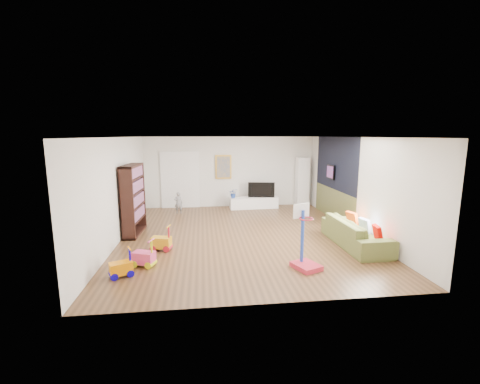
{
  "coord_description": "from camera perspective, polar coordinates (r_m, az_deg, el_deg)",
  "views": [
    {
      "loc": [
        -1.06,
        -8.55,
        2.75
      ],
      "look_at": [
        0.0,
        0.4,
        1.15
      ],
      "focal_mm": 24.0,
      "sensor_mm": 36.0,
      "label": 1
    }
  ],
  "objects": [
    {
      "name": "ride_on_yellow",
      "position": [
        8.03,
        -13.86,
        -7.95
      ],
      "size": [
        0.51,
        0.38,
        0.61
      ],
      "primitive_type": "cube",
      "rotation": [
        0.0,
        0.0,
        -0.23
      ],
      "color": "orange",
      "rests_on": "ground"
    },
    {
      "name": "ride_on_pink",
      "position": [
        7.19,
        -16.77,
        -10.31
      ],
      "size": [
        0.51,
        0.41,
        0.6
      ],
      "primitive_type": "cube",
      "rotation": [
        0.0,
        0.0,
        -0.35
      ],
      "color": "#E44279",
      "rests_on": "ground"
    },
    {
      "name": "child",
      "position": [
        11.59,
        -10.9,
        -1.9
      ],
      "size": [
        0.29,
        0.2,
        0.77
      ],
      "primitive_type": "imported",
      "rotation": [
        0.0,
        0.0,
        3.18
      ],
      "color": "gray",
      "rests_on": "ground"
    },
    {
      "name": "basketball_hoop",
      "position": [
        6.8,
        11.86,
        -7.89
      ],
      "size": [
        0.65,
        0.7,
        1.36
      ],
      "primitive_type": "cube",
      "rotation": [
        0.0,
        0.0,
        0.39
      ],
      "color": "#BE273B",
      "rests_on": "ground"
    },
    {
      "name": "painting_back",
      "position": [
        12.35,
        -2.97,
        4.47
      ],
      "size": [
        0.62,
        0.06,
        0.92
      ],
      "primitive_type": "cube",
      "color": "gold",
      "rests_on": "wall_back"
    },
    {
      "name": "floor",
      "position": [
        9.05,
        0.3,
        -7.63
      ],
      "size": [
        6.5,
        7.5,
        0.0
      ],
      "primitive_type": "cube",
      "color": "brown",
      "rests_on": "ground"
    },
    {
      "name": "olive_wainscot",
      "position": [
        11.07,
        16.24,
        -2.07
      ],
      "size": [
        0.01,
        3.2,
        1.0
      ],
      "primitive_type": "cube",
      "color": "brown",
      "rests_on": "wall_right"
    },
    {
      "name": "wall_back",
      "position": [
        12.43,
        -1.82,
        3.59
      ],
      "size": [
        6.5,
        0.0,
        2.7
      ],
      "primitive_type": "cube",
      "color": "silver",
      "rests_on": "ground"
    },
    {
      "name": "artwork_right",
      "position": [
        11.07,
        15.8,
        3.46
      ],
      "size": [
        0.04,
        0.56,
        0.46
      ],
      "primitive_type": "cube",
      "color": "#7F3F8C",
      "rests_on": "wall_right"
    },
    {
      "name": "pillow_left",
      "position": [
        8.13,
        23.26,
        -6.66
      ],
      "size": [
        0.14,
        0.36,
        0.35
      ],
      "primitive_type": "cube",
      "rotation": [
        0.0,
        0.0,
        -0.16
      ],
      "color": "#BC0600",
      "rests_on": "sofa"
    },
    {
      "name": "doorway",
      "position": [
        12.41,
        -10.58,
        2.01
      ],
      "size": [
        1.45,
        0.06,
        2.1
      ],
      "primitive_type": "cube",
      "color": "white",
      "rests_on": "ground"
    },
    {
      "name": "pillow_center",
      "position": [
        8.66,
        21.3,
        -5.53
      ],
      "size": [
        0.16,
        0.36,
        0.35
      ],
      "primitive_type": "cube",
      "rotation": [
        0.0,
        0.0,
        0.2
      ],
      "color": "white",
      "rests_on": "sofa"
    },
    {
      "name": "wall_left",
      "position": [
        8.94,
        -20.84,
        0.39
      ],
      "size": [
        0.0,
        7.5,
        2.7
      ],
      "primitive_type": "cube",
      "color": "white",
      "rests_on": "ground"
    },
    {
      "name": "vase_plant",
      "position": [
        12.04,
        -1.17,
        -0.22
      ],
      "size": [
        0.33,
        0.29,
        0.35
      ],
      "primitive_type": "imported",
      "rotation": [
        0.0,
        0.0,
        -0.03
      ],
      "color": "#23449B",
      "rests_on": "media_console"
    },
    {
      "name": "ride_on_orange",
      "position": [
        6.83,
        -20.45,
        -11.78
      ],
      "size": [
        0.49,
        0.41,
        0.56
      ],
      "primitive_type": "cube",
      "rotation": [
        0.0,
        0.0,
        0.42
      ],
      "color": "orange",
      "rests_on": "ground"
    },
    {
      "name": "ceiling",
      "position": [
        8.62,
        0.32,
        9.73
      ],
      "size": [
        6.5,
        7.5,
        0.0
      ],
      "primitive_type": "cube",
      "color": "white",
      "rests_on": "ground"
    },
    {
      "name": "bookshelf",
      "position": [
        9.43,
        -18.43,
        -1.29
      ],
      "size": [
        0.42,
        1.35,
        1.95
      ],
      "primitive_type": "cube",
      "rotation": [
        0.0,
        0.0,
        -0.05
      ],
      "color": "black",
      "rests_on": "ground"
    },
    {
      "name": "pillow_right",
      "position": [
        9.25,
        19.3,
        -4.44
      ],
      "size": [
        0.19,
        0.37,
        0.35
      ],
      "primitive_type": "cube",
      "rotation": [
        0.0,
        0.0,
        0.3
      ],
      "color": "#D64813",
      "rests_on": "sofa"
    },
    {
      "name": "sofa",
      "position": [
        8.63,
        19.82,
        -6.81
      ],
      "size": [
        0.92,
        2.29,
        0.66
      ],
      "primitive_type": "imported",
      "rotation": [
        0.0,
        0.0,
        1.58
      ],
      "color": "#5E672F",
      "rests_on": "ground"
    },
    {
      "name": "tall_cabinet",
      "position": [
        12.76,
        10.96,
        1.78
      ],
      "size": [
        0.45,
        0.45,
        1.9
      ],
      "primitive_type": "cube",
      "rotation": [
        0.0,
        0.0,
        -0.01
      ],
      "color": "white",
      "rests_on": "ground"
    },
    {
      "name": "tv",
      "position": [
        12.24,
        3.8,
        0.46
      ],
      "size": [
        1.01,
        0.3,
        0.58
      ],
      "primitive_type": "imported",
      "rotation": [
        0.0,
        0.0,
        -0.17
      ],
      "color": "black",
      "rests_on": "media_console"
    },
    {
      "name": "media_console",
      "position": [
        12.24,
        2.46,
        -1.91
      ],
      "size": [
        1.85,
        0.56,
        0.43
      ],
      "primitive_type": "cube",
      "rotation": [
        0.0,
        0.0,
        0.06
      ],
      "color": "white",
      "rests_on": "ground"
    },
    {
      "name": "wall_front",
      "position": [
        5.11,
        5.52,
        -5.86
      ],
      "size": [
        6.5,
        0.0,
        2.7
      ],
      "primitive_type": "cube",
      "color": "white",
      "rests_on": "ground"
    },
    {
      "name": "wall_right",
      "position": [
        9.68,
        19.77,
        1.15
      ],
      "size": [
        0.0,
        7.5,
        2.7
      ],
      "primitive_type": "cube",
      "color": "white",
      "rests_on": "ground"
    },
    {
      "name": "navy_accent",
      "position": [
        10.88,
        16.59,
        4.9
      ],
      "size": [
        0.01,
        3.2,
        1.7
      ],
      "primitive_type": "cube",
      "color": "black",
      "rests_on": "wall_right"
    }
  ]
}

